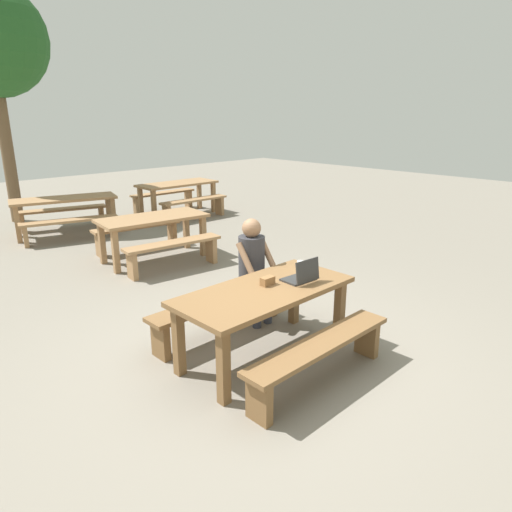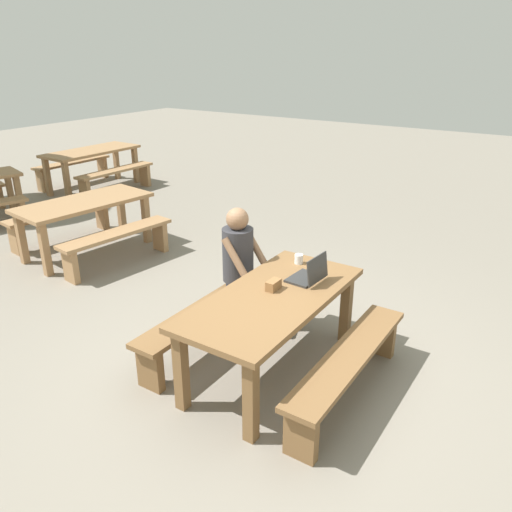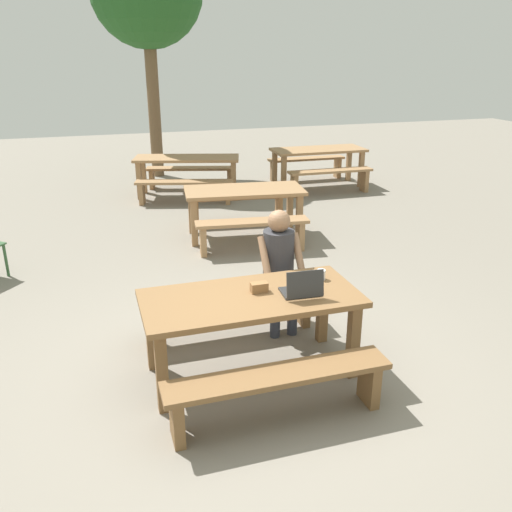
{
  "view_description": "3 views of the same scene",
  "coord_description": "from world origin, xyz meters",
  "px_view_note": "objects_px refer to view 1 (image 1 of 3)",
  "views": [
    {
      "loc": [
        -3.01,
        -2.97,
        2.39
      ],
      "look_at": [
        0.12,
        0.25,
        0.99
      ],
      "focal_mm": 32.56,
      "sensor_mm": 36.0,
      "label": 1
    },
    {
      "loc": [
        -3.23,
        -1.95,
        2.65
      ],
      "look_at": [
        0.12,
        0.25,
        0.99
      ],
      "focal_mm": 35.61,
      "sensor_mm": 36.0,
      "label": 2
    },
    {
      "loc": [
        -1.19,
        -3.94,
        2.67
      ],
      "look_at": [
        0.12,
        0.25,
        0.99
      ],
      "focal_mm": 37.97,
      "sensor_mm": 36.0,
      "label": 3
    }
  ],
  "objects_px": {
    "picnic_table_mid": "(178,188)",
    "picnic_table_distant": "(64,204)",
    "laptop": "(302,276)",
    "coffee_mug": "(300,265)",
    "picnic_table_rear": "(153,223)",
    "picnic_table_front": "(265,299)",
    "person_seated": "(254,263)",
    "small_pouch": "(267,281)"
  },
  "relations": [
    {
      "from": "picnic_table_front",
      "to": "laptop",
      "type": "relative_size",
      "value": 5.51
    },
    {
      "from": "laptop",
      "to": "coffee_mug",
      "type": "xyz_separation_m",
      "value": [
        0.29,
        0.27,
        -0.02
      ]
    },
    {
      "from": "laptop",
      "to": "coffee_mug",
      "type": "bearing_deg",
      "value": -134.32
    },
    {
      "from": "picnic_table_rear",
      "to": "picnic_table_mid",
      "type": "bearing_deg",
      "value": 55.63
    },
    {
      "from": "picnic_table_mid",
      "to": "picnic_table_distant",
      "type": "distance_m",
      "value": 2.7
    },
    {
      "from": "laptop",
      "to": "picnic_table_mid",
      "type": "relative_size",
      "value": 0.18
    },
    {
      "from": "picnic_table_rear",
      "to": "coffee_mug",
      "type": "bearing_deg",
      "value": -87.49
    },
    {
      "from": "coffee_mug",
      "to": "picnic_table_mid",
      "type": "height_order",
      "value": "coffee_mug"
    },
    {
      "from": "picnic_table_front",
      "to": "person_seated",
      "type": "relative_size",
      "value": 1.47
    },
    {
      "from": "picnic_table_front",
      "to": "picnic_table_distant",
      "type": "xyz_separation_m",
      "value": [
        0.62,
        6.26,
        0.0
      ]
    },
    {
      "from": "laptop",
      "to": "person_seated",
      "type": "distance_m",
      "value": 0.8
    },
    {
      "from": "coffee_mug",
      "to": "person_seated",
      "type": "bearing_deg",
      "value": 110.93
    },
    {
      "from": "small_pouch",
      "to": "picnic_table_rear",
      "type": "relative_size",
      "value": 0.08
    },
    {
      "from": "laptop",
      "to": "picnic_table_mid",
      "type": "bearing_deg",
      "value": -111.46
    },
    {
      "from": "picnic_table_front",
      "to": "picnic_table_distant",
      "type": "bearing_deg",
      "value": 84.32
    },
    {
      "from": "picnic_table_rear",
      "to": "picnic_table_distant",
      "type": "relative_size",
      "value": 0.88
    },
    {
      "from": "small_pouch",
      "to": "person_seated",
      "type": "distance_m",
      "value": 0.75
    },
    {
      "from": "picnic_table_front",
      "to": "picnic_table_mid",
      "type": "xyz_separation_m",
      "value": [
        3.32,
        6.22,
        0.03
      ]
    },
    {
      "from": "laptop",
      "to": "picnic_table_mid",
      "type": "xyz_separation_m",
      "value": [
        2.91,
        6.34,
        -0.14
      ]
    },
    {
      "from": "picnic_table_distant",
      "to": "picnic_table_rear",
      "type": "bearing_deg",
      "value": -66.32
    },
    {
      "from": "picnic_table_mid",
      "to": "picnic_table_distant",
      "type": "relative_size",
      "value": 0.91
    },
    {
      "from": "coffee_mug",
      "to": "picnic_table_distant",
      "type": "bearing_deg",
      "value": 90.72
    },
    {
      "from": "laptop",
      "to": "coffee_mug",
      "type": "relative_size",
      "value": 3.69
    },
    {
      "from": "picnic_table_front",
      "to": "picnic_table_mid",
      "type": "relative_size",
      "value": 0.97
    },
    {
      "from": "picnic_table_mid",
      "to": "picnic_table_distant",
      "type": "height_order",
      "value": "picnic_table_mid"
    },
    {
      "from": "picnic_table_mid",
      "to": "laptop",
      "type": "bearing_deg",
      "value": -113.28
    },
    {
      "from": "laptop",
      "to": "picnic_table_rear",
      "type": "distance_m",
      "value": 3.76
    },
    {
      "from": "coffee_mug",
      "to": "picnic_table_rear",
      "type": "relative_size",
      "value": 0.05
    },
    {
      "from": "laptop",
      "to": "picnic_table_rear",
      "type": "relative_size",
      "value": 0.18
    },
    {
      "from": "small_pouch",
      "to": "picnic_table_mid",
      "type": "height_order",
      "value": "small_pouch"
    },
    {
      "from": "person_seated",
      "to": "picnic_table_mid",
      "type": "bearing_deg",
      "value": 63.0
    },
    {
      "from": "laptop",
      "to": "picnic_table_front",
      "type": "bearing_deg",
      "value": -13.48
    },
    {
      "from": "picnic_table_mid",
      "to": "picnic_table_rear",
      "type": "xyz_separation_m",
      "value": [
        -2.34,
        -2.63,
        -0.04
      ]
    },
    {
      "from": "picnic_table_front",
      "to": "picnic_table_distant",
      "type": "relative_size",
      "value": 0.88
    },
    {
      "from": "person_seated",
      "to": "picnic_table_mid",
      "type": "height_order",
      "value": "person_seated"
    },
    {
      "from": "coffee_mug",
      "to": "picnic_table_distant",
      "type": "distance_m",
      "value": 6.12
    },
    {
      "from": "laptop",
      "to": "picnic_table_distant",
      "type": "height_order",
      "value": "laptop"
    },
    {
      "from": "picnic_table_front",
      "to": "picnic_table_mid",
      "type": "bearing_deg",
      "value": 61.88
    },
    {
      "from": "laptop",
      "to": "picnic_table_mid",
      "type": "height_order",
      "value": "laptop"
    },
    {
      "from": "laptop",
      "to": "picnic_table_mid",
      "type": "distance_m",
      "value": 6.98
    },
    {
      "from": "picnic_table_mid",
      "to": "picnic_table_rear",
      "type": "relative_size",
      "value": 1.03
    },
    {
      "from": "coffee_mug",
      "to": "picnic_table_rear",
      "type": "bearing_deg",
      "value": 85.27
    }
  ]
}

